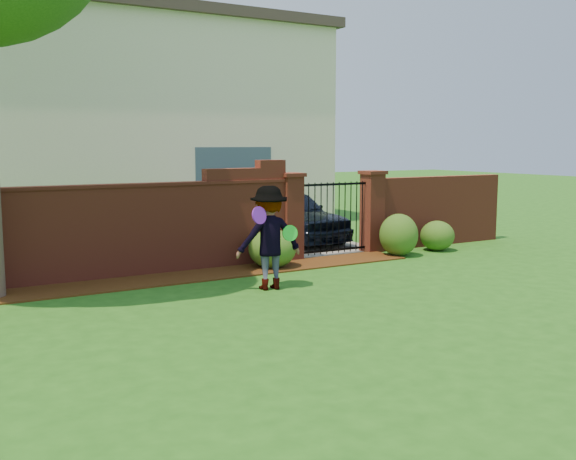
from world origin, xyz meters
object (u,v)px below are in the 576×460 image
frisbee_green (290,233)px  car (293,216)px  frisbee_purple (259,215)px  man (269,238)px

frisbee_green → car: bearing=58.5°
frisbee_purple → frisbee_green: bearing=0.3°
man → frisbee_purple: bearing=41.6°
car → frisbee_green: size_ratio=14.34×
frisbee_purple → frisbee_green: frisbee_purple is taller
man → frisbee_purple: 0.55m
car → frisbee_green: (-2.89, -4.71, 0.30)m
frisbee_purple → car: bearing=53.5°
car → man: man is taller
man → frisbee_purple: man is taller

